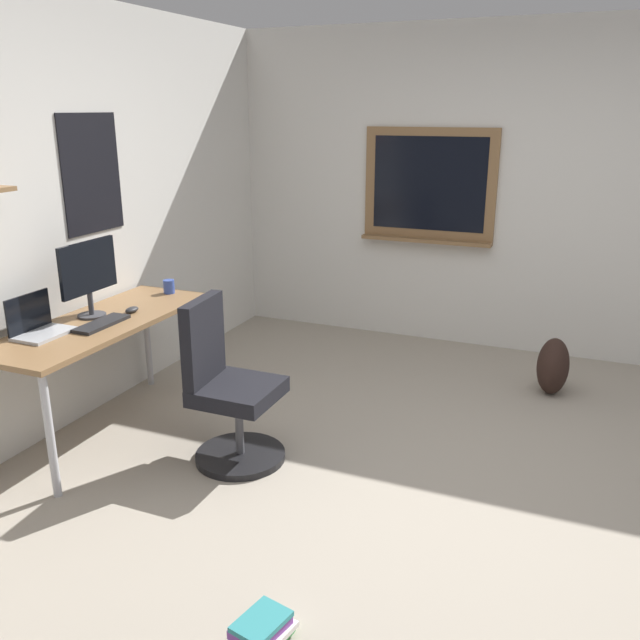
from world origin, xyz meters
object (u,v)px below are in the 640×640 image
office_chair (228,393)px  keyboard (102,324)px  desk (102,332)px  coffee_mug (169,287)px  monitor_primary (89,273)px  backpack (553,366)px  book_stack_on_floor (263,630)px  laptop (38,325)px  computer_mouse (132,310)px

office_chair → keyboard: bearing=95.0°
desk → coffee_mug: bearing=-1.8°
monitor_primary → backpack: size_ratio=1.14×
monitor_primary → backpack: bearing=-57.7°
desk → coffee_mug: size_ratio=16.80×
monitor_primary → coffee_mug: bearing=-10.1°
keyboard → book_stack_on_floor: 2.09m
office_chair → coffee_mug: bearing=51.0°
desk → book_stack_on_floor: size_ratio=6.11×
monitor_primary → book_stack_on_floor: monitor_primary is taller
laptop → keyboard: 0.35m
desk → backpack: (1.68, -2.51, -0.45)m
book_stack_on_floor → office_chair: bearing=34.8°
monitor_primary → keyboard: size_ratio=1.25×
monitor_primary → computer_mouse: bearing=-44.8°
backpack → book_stack_on_floor: bearing=164.1°
computer_mouse → office_chair: bearing=-104.9°
desk → book_stack_on_floor: desk is taller
office_chair → book_stack_on_floor: office_chair is taller
laptop → coffee_mug: laptop is taller
backpack → book_stack_on_floor: size_ratio=1.61×
coffee_mug → book_stack_on_floor: bearing=-138.3°
laptop → backpack: 3.39m
desk → monitor_primary: 0.36m
laptop → backpack: size_ratio=0.76×
computer_mouse → backpack: 2.90m
laptop → book_stack_on_floor: bearing=-115.0°
monitor_primary → backpack: 3.18m
keyboard → laptop: bearing=142.0°
desk → monitor_primary: (0.04, 0.09, 0.35)m
office_chair → backpack: bearing=-44.3°
desk → computer_mouse: bearing=-19.5°
computer_mouse → coffee_mug: (0.47, 0.05, 0.03)m
laptop → monitor_primary: 0.44m
backpack → book_stack_on_floor: backpack is taller
keyboard → desk: bearing=42.8°
backpack → computer_mouse: bearing=121.2°
laptop → keyboard: (0.27, -0.21, -0.04)m
office_chair → computer_mouse: bearing=75.1°
coffee_mug → desk: bearing=178.2°
monitor_primary → coffee_mug: 0.68m
laptop → computer_mouse: (0.55, -0.21, -0.04)m
laptop → computer_mouse: laptop is taller
laptop → backpack: laptop is taller
desk → coffee_mug: coffee_mug is taller
desk → monitor_primary: size_ratio=3.33×
office_chair → laptop: bearing=108.7°
monitor_primary → laptop: bearing=172.9°
office_chair → monitor_primary: monitor_primary is taller
coffee_mug → backpack: coffee_mug is taller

